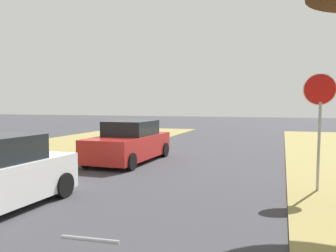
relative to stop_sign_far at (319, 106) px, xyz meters
name	(u,v)px	position (x,y,z in m)	size (l,w,h in m)	color
stop_sign_far	(319,106)	(0.00, 0.00, 0.00)	(0.81, 0.42, 2.96)	#9EA0A5
parked_sedan_red	(129,143)	(-6.53, 2.97, -1.47)	(2.05, 4.45, 1.57)	red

